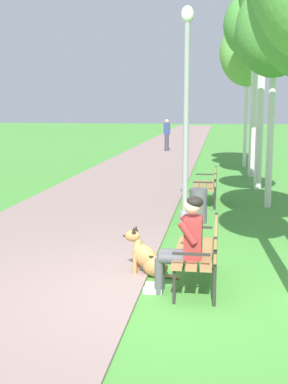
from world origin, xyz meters
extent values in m
plane|color=#478E38|center=(0.00, 0.00, 0.00)|extent=(120.00, 120.00, 0.00)
cube|color=gray|center=(-2.19, 24.00, 0.02)|extent=(3.80, 60.00, 0.04)
cube|color=olive|center=(0.19, 0.43, 0.45)|extent=(0.14, 1.50, 0.04)
cube|color=olive|center=(0.36, 0.43, 0.45)|extent=(0.14, 1.50, 0.04)
cube|color=olive|center=(0.54, 0.43, 0.45)|extent=(0.14, 1.50, 0.04)
cube|color=olive|center=(0.64, 0.43, 0.59)|extent=(0.04, 1.50, 0.11)
cube|color=olive|center=(0.64, 0.43, 0.77)|extent=(0.04, 1.50, 0.11)
cylinder|color=#2D2B28|center=(0.16, 1.12, 0.23)|extent=(0.04, 0.04, 0.45)
cylinder|color=#2D2B28|center=(0.64, 1.12, 0.43)|extent=(0.04, 0.04, 0.85)
cube|color=#2D2B28|center=(0.36, 1.12, 0.63)|extent=(0.45, 0.04, 0.03)
cylinder|color=#2D2B28|center=(0.16, -0.26, 0.23)|extent=(0.04, 0.04, 0.45)
cylinder|color=#2D2B28|center=(0.64, -0.26, 0.43)|extent=(0.04, 0.04, 0.85)
cube|color=#2D2B28|center=(0.36, -0.26, 0.63)|extent=(0.45, 0.04, 0.03)
cube|color=olive|center=(0.13, 6.19, 0.45)|extent=(0.14, 1.50, 0.04)
cube|color=olive|center=(0.30, 6.19, 0.45)|extent=(0.14, 1.50, 0.04)
cube|color=olive|center=(0.48, 6.19, 0.45)|extent=(0.14, 1.50, 0.04)
cube|color=olive|center=(0.58, 6.19, 0.59)|extent=(0.04, 1.50, 0.11)
cube|color=olive|center=(0.58, 6.19, 0.77)|extent=(0.04, 1.50, 0.11)
cylinder|color=#2D2B28|center=(0.10, 6.88, 0.23)|extent=(0.04, 0.04, 0.45)
cylinder|color=#2D2B28|center=(0.58, 6.88, 0.43)|extent=(0.04, 0.04, 0.85)
cube|color=#2D2B28|center=(0.30, 6.88, 0.63)|extent=(0.45, 0.04, 0.03)
cylinder|color=#2D2B28|center=(0.10, 5.50, 0.23)|extent=(0.04, 0.04, 0.45)
cylinder|color=#2D2B28|center=(0.58, 5.50, 0.43)|extent=(0.04, 0.04, 0.85)
cube|color=#2D2B28|center=(0.30, 5.50, 0.63)|extent=(0.45, 0.04, 0.03)
cylinder|color=#4C4C51|center=(0.15, 0.25, 0.47)|extent=(0.42, 0.14, 0.14)
cylinder|color=#4C4C51|center=(-0.06, 0.25, 0.24)|extent=(0.11, 0.11, 0.47)
cube|color=silver|center=(-0.14, 0.25, 0.04)|extent=(0.24, 0.09, 0.07)
cylinder|color=#4C4C51|center=(0.15, 0.05, 0.47)|extent=(0.42, 0.14, 0.14)
cylinder|color=#4C4C51|center=(-0.06, 0.05, 0.24)|extent=(0.11, 0.11, 0.47)
cube|color=silver|center=(-0.14, 0.05, 0.04)|extent=(0.24, 0.09, 0.07)
cube|color=maroon|center=(0.36, 0.15, 0.73)|extent=(0.22, 0.36, 0.52)
cylinder|color=maroon|center=(0.30, 0.35, 0.83)|extent=(0.25, 0.09, 0.30)
cylinder|color=maroon|center=(0.30, -0.05, 0.83)|extent=(0.25, 0.09, 0.30)
sphere|color=beige|center=(0.34, 0.15, 1.13)|extent=(0.21, 0.21, 0.21)
ellipsoid|color=black|center=(0.37, 0.15, 1.18)|extent=(0.22, 0.23, 0.14)
ellipsoid|color=#B27F47|center=(-0.19, 0.69, 0.16)|extent=(0.41, 0.34, 0.32)
ellipsoid|color=#B27F47|center=(-0.33, 0.72, 0.29)|extent=(0.53, 0.31, 0.48)
ellipsoid|color=black|center=(-0.28, 0.71, 0.32)|extent=(0.38, 0.25, 0.27)
cylinder|color=#B27F47|center=(-0.45, 0.80, 0.19)|extent=(0.06, 0.06, 0.38)
cylinder|color=#B27F47|center=(-0.47, 0.68, 0.19)|extent=(0.06, 0.06, 0.38)
cylinder|color=#B27F47|center=(-0.44, 0.74, 0.43)|extent=(0.14, 0.18, 0.19)
ellipsoid|color=#B27F47|center=(-0.52, 0.75, 0.56)|extent=(0.24, 0.18, 0.16)
cone|color=black|center=(-0.62, 0.77, 0.55)|extent=(0.12, 0.11, 0.09)
cone|color=black|center=(-0.47, 0.79, 0.66)|extent=(0.06, 0.06, 0.09)
cone|color=black|center=(-0.49, 0.70, 0.66)|extent=(0.06, 0.06, 0.09)
cylinder|color=#B27F47|center=(0.01, 0.65, 0.03)|extent=(0.28, 0.10, 0.04)
cylinder|color=gray|center=(0.01, 3.83, 0.15)|extent=(0.20, 0.20, 0.30)
cylinder|color=gray|center=(0.01, 3.83, 1.95)|extent=(0.11, 0.11, 3.90)
ellipsoid|color=silver|center=(0.01, 3.83, 4.02)|extent=(0.24, 0.24, 0.32)
cylinder|color=silver|center=(1.81, 6.02, 1.69)|extent=(0.15, 0.15, 3.39)
ellipsoid|color=#4C933D|center=(1.81, 6.02, 4.02)|extent=(1.73, 1.78, 2.10)
cylinder|color=silver|center=(1.76, 8.71, 2.35)|extent=(0.21, 0.21, 4.71)
cylinder|color=silver|center=(1.72, 11.29, 2.11)|extent=(0.22, 0.22, 4.23)
ellipsoid|color=#4C933D|center=(1.72, 11.29, 4.90)|extent=(2.09, 2.10, 2.24)
cylinder|color=silver|center=(1.63, 14.16, 1.78)|extent=(0.14, 0.14, 3.56)
ellipsoid|color=#66A847|center=(1.63, 14.16, 4.32)|extent=(2.10, 2.04, 2.52)
cylinder|color=#515156|center=(0.26, 4.14, 0.35)|extent=(0.36, 0.36, 0.70)
cylinder|color=#383842|center=(-2.03, 20.18, 0.44)|extent=(0.22, 0.22, 0.88)
cube|color=navy|center=(-2.03, 20.18, 1.16)|extent=(0.32, 0.20, 0.56)
sphere|color=tan|center=(-2.03, 20.18, 1.55)|extent=(0.20, 0.20, 0.20)
camera|label=1|loc=(0.66, -6.15, 2.37)|focal=48.23mm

